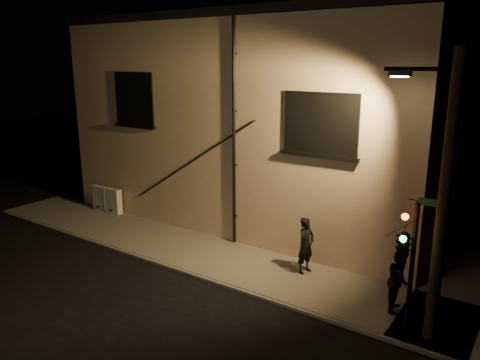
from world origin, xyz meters
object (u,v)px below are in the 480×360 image
Objects in this scene: pedestrian_b at (400,280)px; pedestrian_a at (306,245)px; utility_cabinet at (107,199)px; traffic_signal at (405,242)px; streetlamp_pole at (441,196)px.

pedestrian_a is at bearing 65.45° from pedestrian_b.
pedestrian_b is (13.82, -1.25, 0.33)m from utility_cabinet.
traffic_signal is 0.50× the size of streetlamp_pole.
streetlamp_pole reaches higher than pedestrian_a.
pedestrian_a is 0.26× the size of streetlamp_pole.
utility_cabinet is at bearing 99.52° from pedestrian_a.
pedestrian_b is at bearing -89.57° from pedestrian_a.
utility_cabinet is 10.57m from pedestrian_a.
streetlamp_pole reaches higher than utility_cabinet.
pedestrian_b is at bearing 105.60° from traffic_signal.
streetlamp_pole is (4.26, -1.56, 2.79)m from pedestrian_a.
traffic_signal is at bearing -176.87° from pedestrian_b.
pedestrian_b is (3.27, -0.70, -0.05)m from pedestrian_a.
pedestrian_b is at bearing -5.17° from utility_cabinet.
utility_cabinet is 15.28m from streetlamp_pole.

